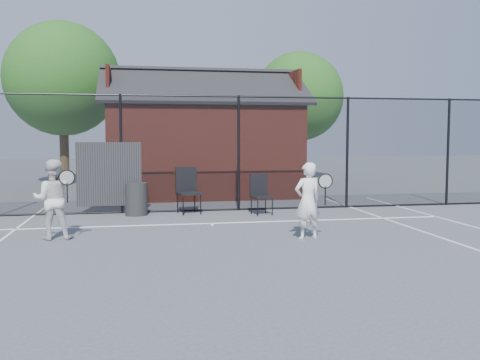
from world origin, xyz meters
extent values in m
plane|color=#44484E|center=(0.00, 0.00, 0.00)|extent=(80.00, 80.00, 0.00)
cube|color=silver|center=(0.00, 3.00, 0.01)|extent=(11.00, 0.06, 0.01)
cube|color=silver|center=(0.00, 2.85, 0.01)|extent=(0.06, 0.30, 0.01)
cylinder|color=black|center=(-2.00, 5.00, 1.50)|extent=(0.07, 0.07, 3.00)
cylinder|color=black|center=(1.00, 5.00, 1.50)|extent=(0.07, 0.07, 3.00)
cylinder|color=black|center=(4.00, 5.00, 1.50)|extent=(0.07, 0.07, 3.00)
cylinder|color=black|center=(7.00, 5.00, 1.50)|extent=(0.07, 0.07, 3.00)
cylinder|color=black|center=(0.00, 5.00, 2.97)|extent=(22.00, 0.04, 0.04)
cylinder|color=black|center=(0.00, 5.00, 0.03)|extent=(22.00, 0.04, 0.04)
cube|color=black|center=(0.00, 5.00, 1.50)|extent=(22.00, 3.00, 0.01)
cube|color=black|center=(-2.30, 4.98, 1.00)|extent=(1.60, 0.04, 1.60)
cube|color=maroon|center=(0.50, 9.00, 1.50)|extent=(6.00, 4.00, 3.00)
cube|color=black|center=(0.50, 8.00, 3.53)|extent=(6.50, 2.36, 1.32)
cube|color=black|center=(0.50, 10.00, 3.53)|extent=(6.50, 2.36, 1.32)
cube|color=maroon|center=(-2.45, 9.00, 3.53)|extent=(0.10, 2.80, 1.06)
cube|color=maroon|center=(3.45, 9.00, 3.53)|extent=(0.10, 2.80, 1.06)
cylinder|color=#312213|center=(-4.50, 13.50, 1.26)|extent=(0.36, 0.36, 2.52)
sphere|color=#204C15|center=(-4.50, 13.50, 4.20)|extent=(4.48, 4.48, 4.48)
cylinder|color=#312213|center=(5.50, 14.50, 1.12)|extent=(0.36, 0.36, 2.23)
sphere|color=#204C15|center=(5.50, 14.50, 3.72)|extent=(3.97, 3.97, 3.97)
imported|color=white|center=(1.56, 0.88, 0.73)|extent=(0.59, 0.44, 1.46)
torus|color=black|center=(1.81, 0.59, 1.13)|extent=(0.29, 0.02, 0.29)
cylinder|color=black|center=(1.81, 0.59, 0.85)|extent=(0.03, 0.03, 0.35)
imported|color=silver|center=(-3.17, 1.77, 0.76)|extent=(0.74, 0.58, 1.51)
torus|color=black|center=(-2.86, 1.47, 1.19)|extent=(0.30, 0.02, 0.30)
cylinder|color=black|center=(-2.86, 1.47, 0.91)|extent=(0.03, 0.03, 0.36)
cube|color=black|center=(-0.34, 4.60, 0.57)|extent=(0.66, 0.68, 1.14)
cube|color=black|center=(1.42, 4.10, 0.49)|extent=(0.56, 0.58, 0.98)
cylinder|color=black|center=(-1.64, 4.60, 0.40)|extent=(0.59, 0.59, 0.80)
camera|label=1|loc=(-1.53, -8.72, 1.95)|focal=40.00mm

